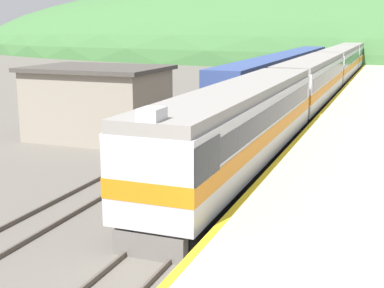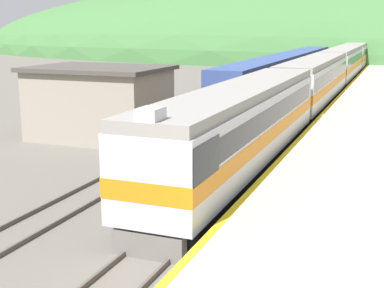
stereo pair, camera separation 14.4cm
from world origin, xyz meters
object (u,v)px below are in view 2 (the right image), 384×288
(express_train_lead_car, at_px, (241,127))
(siding_train, at_px, (286,71))
(carriage_second, at_px, (314,82))
(carriage_fourth, at_px, (358,55))
(carriage_third, at_px, (343,64))

(express_train_lead_car, relative_size, siding_train, 0.46)
(carriage_second, bearing_deg, express_train_lead_car, -90.00)
(express_train_lead_car, relative_size, carriage_second, 0.98)
(carriage_fourth, bearing_deg, carriage_third, -90.00)
(carriage_second, xyz_separation_m, siding_train, (-4.78, 12.07, -0.31))
(carriage_second, height_order, carriage_third, same)
(carriage_second, bearing_deg, siding_train, 111.60)
(carriage_third, relative_size, carriage_fourth, 1.00)
(express_train_lead_car, distance_m, carriage_third, 41.82)
(carriage_fourth, bearing_deg, siding_train, -99.14)
(carriage_second, relative_size, siding_train, 0.47)
(carriage_fourth, bearing_deg, carriage_second, -90.00)
(carriage_second, distance_m, carriage_third, 20.87)
(express_train_lead_car, relative_size, carriage_fourth, 0.98)
(carriage_second, distance_m, carriage_fourth, 41.74)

